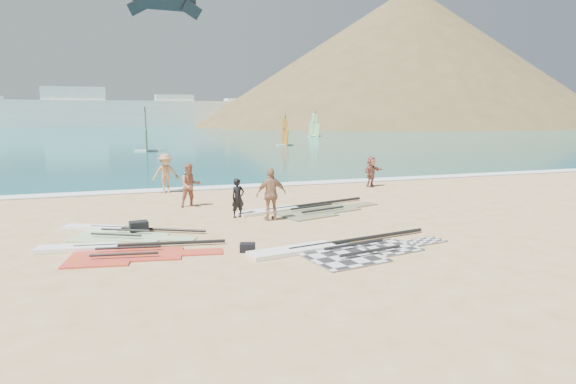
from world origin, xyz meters
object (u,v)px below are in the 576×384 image
object	(u,v)px
person_wetsuit	(238,198)
beachgoer_right	(371,172)
rig_red	(113,251)
gear_bag_near	(139,227)
rig_grey	(339,249)
beachgoer_left	(190,185)
beachgoer_mid	(166,173)
beachgoer_back	(271,194)
gear_bag_far	(248,248)
rig_green	(115,232)
rig_orange	(301,210)

from	to	relation	value
person_wetsuit	beachgoer_right	size ratio (longest dim) A/B	0.91
person_wetsuit	beachgoer_right	world-z (taller)	beachgoer_right
rig_red	gear_bag_near	size ratio (longest dim) A/B	9.08
rig_grey	beachgoer_left	world-z (taller)	beachgoer_left
rig_red	beachgoer_mid	distance (m)	10.77
beachgoer_left	beachgoer_right	xyz separation A→B (m)	(10.20, 2.76, -0.10)
rig_grey	beachgoer_right	size ratio (longest dim) A/B	3.80
rig_red	beachgoer_back	world-z (taller)	beachgoer_back
beachgoer_left	beachgoer_right	world-z (taller)	beachgoer_left
gear_bag_far	beachgoer_right	bearing A→B (deg)	47.14
rig_grey	rig_green	xyz separation A→B (m)	(-6.28, 4.29, -0.00)
beachgoer_left	rig_grey	bearing A→B (deg)	-76.66
rig_orange	person_wetsuit	size ratio (longest dim) A/B	4.23
person_wetsuit	beachgoer_left	world-z (taller)	beachgoer_left
rig_green	rig_red	distance (m)	2.37
beachgoer_back	rig_red	bearing A→B (deg)	23.52
rig_grey	rig_orange	bearing A→B (deg)	70.85
gear_bag_near	gear_bag_far	xyz separation A→B (m)	(2.94, -3.44, -0.06)
gear_bag_far	beachgoer_back	size ratio (longest dim) A/B	0.22
gear_bag_near	person_wetsuit	distance (m)	3.98
rig_orange	beachgoer_right	xyz separation A→B (m)	(6.00, 5.16, 0.79)
rig_grey	beachgoer_left	distance (m)	8.92
gear_bag_near	rig_grey	bearing A→B (deg)	-37.45
rig_green	gear_bag_far	world-z (taller)	gear_bag_far
beachgoer_right	beachgoer_left	bearing A→B (deg)	166.39
gear_bag_far	beachgoer_right	xyz separation A→B (m)	(9.50, 10.24, 0.71)
rig_green	beachgoer_back	bearing A→B (deg)	30.34
rig_orange	gear_bag_near	xyz separation A→B (m)	(-6.44, -1.64, 0.14)
rig_grey	beachgoer_left	bearing A→B (deg)	101.48
beachgoer_mid	beachgoer_right	world-z (taller)	beachgoer_mid
gear_bag_near	person_wetsuit	world-z (taller)	person_wetsuit
rig_green	gear_bag_far	bearing A→B (deg)	-16.09
person_wetsuit	rig_orange	bearing A→B (deg)	-9.91
rig_green	rig_orange	distance (m)	7.39
rig_grey	gear_bag_near	xyz separation A→B (m)	(-5.50, 4.21, 0.14)
rig_orange	beachgoer_back	world-z (taller)	beachgoer_back
beachgoer_back	rig_grey	bearing A→B (deg)	96.59
beachgoer_left	person_wetsuit	bearing A→B (deg)	-70.08
gear_bag_near	rig_red	bearing A→B (deg)	-108.87
gear_bag_near	beachgoer_right	size ratio (longest dim) A/B	0.36
rig_grey	rig_red	world-z (taller)	rig_grey
beachgoer_left	beachgoer_mid	size ratio (longest dim) A/B	0.94
person_wetsuit	beachgoer_left	bearing A→B (deg)	100.50
gear_bag_near	beachgoer_left	size ratio (longest dim) A/B	0.32
beachgoer_back	rig_orange	bearing A→B (deg)	-144.36
beachgoer_back	beachgoer_right	size ratio (longest dim) A/B	1.19
rig_red	gear_bag_far	world-z (taller)	gear_bag_far
beachgoer_back	rig_green	bearing A→B (deg)	1.03
rig_orange	beachgoer_right	distance (m)	7.95
rig_grey	rig_orange	xyz separation A→B (m)	(0.94, 5.86, 0.00)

